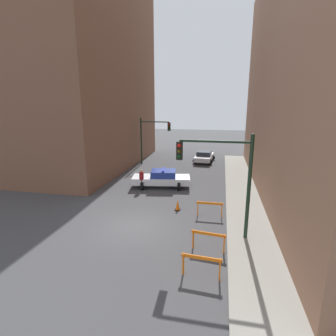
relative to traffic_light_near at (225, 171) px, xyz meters
name	(u,v)px	position (x,y,z in m)	size (l,w,h in m)	color
ground_plane	(135,227)	(-4.73, 0.24, -3.53)	(120.00, 120.00, 0.00)	#424244
sidewalk_right	(251,237)	(1.47, 0.24, -3.47)	(2.40, 44.00, 0.12)	gray
building_corner_left	(67,68)	(-16.73, 14.24, 6.88)	(14.00, 20.00, 20.83)	brown
traffic_light_near	(225,171)	(0.00, 0.00, 0.00)	(3.64, 0.35, 5.20)	black
traffic_light_far	(151,135)	(-8.03, 15.71, -0.13)	(3.44, 0.35, 5.20)	black
police_car	(162,178)	(-4.92, 7.68, -2.81)	(4.94, 2.84, 1.52)	white
parked_car_near	(204,156)	(-2.17, 18.20, -2.86)	(2.47, 4.41, 1.31)	silver
pedestrian_crossing	(142,179)	(-6.33, 6.65, -2.67)	(0.50, 0.50, 1.66)	#474C66
barrier_front	(201,263)	(-0.77, -3.41, -2.91)	(1.60, 0.27, 0.90)	orange
barrier_mid	(209,238)	(-0.60, -1.38, -2.91)	(1.59, 0.34, 0.90)	orange
barrier_back	(210,207)	(-0.74, 2.52, -2.91)	(1.60, 0.18, 0.90)	orange
traffic_cone	(178,205)	(-2.80, 3.07, -3.21)	(0.36, 0.36, 0.66)	black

